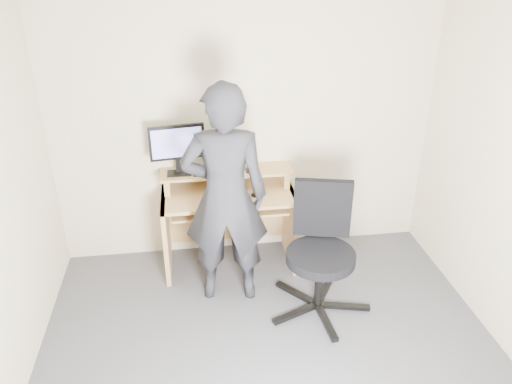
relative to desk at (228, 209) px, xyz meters
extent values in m
plane|color=#494A4E|center=(0.20, -1.53, -0.55)|extent=(3.50, 3.50, 0.00)
cube|color=beige|center=(0.20, 0.22, 0.70)|extent=(3.50, 0.02, 2.50)
cube|color=white|center=(0.20, -1.53, 1.95)|extent=(3.50, 3.50, 0.02)
cube|color=tan|center=(-0.58, -0.08, -0.17)|extent=(0.04, 0.60, 0.75)
cube|color=tan|center=(0.58, -0.08, -0.17)|extent=(0.04, 0.60, 0.75)
cube|color=tan|center=(0.00, -0.08, 0.19)|extent=(1.20, 0.60, 0.03)
cube|color=tan|center=(0.00, -0.16, 0.09)|extent=(1.02, 0.38, 0.02)
cube|color=tan|center=(-0.54, 0.07, 0.28)|extent=(0.05, 0.28, 0.15)
cube|color=tan|center=(0.54, 0.07, 0.28)|extent=(0.05, 0.28, 0.15)
cube|color=tan|center=(0.00, 0.07, 0.35)|extent=(1.20, 0.30, 0.02)
cube|color=tan|center=(0.00, 0.21, -0.12)|extent=(1.20, 0.03, 0.65)
cube|color=black|center=(-0.43, 0.05, 0.37)|extent=(0.21, 0.14, 0.01)
cube|color=black|center=(-0.43, 0.07, 0.44)|extent=(0.05, 0.04, 0.14)
cube|color=black|center=(-0.43, 0.05, 0.67)|extent=(0.48, 0.10, 0.31)
cube|color=#8788E9|center=(-0.43, 0.03, 0.67)|extent=(0.43, 0.07, 0.26)
cube|color=black|center=(-0.10, 0.11, 0.46)|extent=(0.11, 0.15, 0.20)
cylinder|color=silver|center=(0.15, 0.07, 0.46)|extent=(0.11, 0.11, 0.19)
cube|color=black|center=(0.22, 0.04, 0.37)|extent=(0.10, 0.14, 0.01)
cube|color=black|center=(-0.28, -0.01, 0.38)|extent=(0.05, 0.04, 0.03)
torus|color=silver|center=(-0.16, 0.14, 0.37)|extent=(0.19, 0.19, 0.06)
cube|color=black|center=(0.05, -0.17, 0.12)|extent=(0.49, 0.27, 0.03)
ellipsoid|color=black|center=(0.24, -0.18, 0.22)|extent=(0.10, 0.07, 0.04)
cube|color=black|center=(0.88, -0.91, -0.50)|extent=(0.42, 0.15, 0.03)
cube|color=black|center=(0.78, -0.67, -0.50)|extent=(0.27, 0.39, 0.03)
cube|color=black|center=(0.52, -0.69, -0.50)|extent=(0.32, 0.36, 0.03)
cube|color=black|center=(0.46, -0.94, -0.50)|extent=(0.41, 0.21, 0.03)
cube|color=black|center=(0.68, -1.08, -0.50)|extent=(0.09, 0.43, 0.03)
cylinder|color=black|center=(0.66, -0.86, -0.27)|extent=(0.07, 0.07, 0.45)
cylinder|color=black|center=(0.66, -0.86, -0.02)|extent=(0.56, 0.56, 0.08)
cube|color=black|center=(0.72, -0.62, 0.29)|extent=(0.47, 0.18, 0.50)
imported|color=black|center=(-0.06, -0.53, 0.40)|extent=(0.73, 0.51, 1.89)
camera|label=1|loc=(-0.31, -4.07, 2.24)|focal=35.00mm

